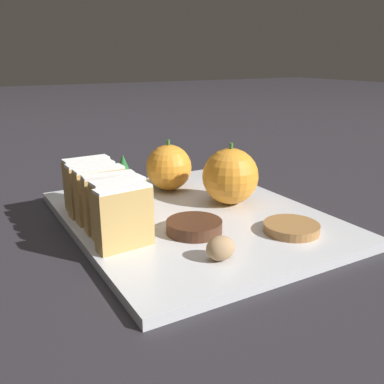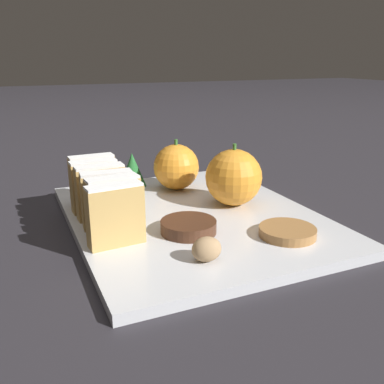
{
  "view_description": "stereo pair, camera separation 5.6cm",
  "coord_description": "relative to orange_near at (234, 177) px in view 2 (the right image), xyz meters",
  "views": [
    {
      "loc": [
        -0.27,
        -0.47,
        0.21
      ],
      "look_at": [
        0.0,
        0.0,
        0.04
      ],
      "focal_mm": 40.0,
      "sensor_mm": 36.0,
      "label": 1
    },
    {
      "loc": [
        -0.22,
        -0.49,
        0.21
      ],
      "look_at": [
        0.0,
        0.0,
        0.04
      ],
      "focal_mm": 40.0,
      "sensor_mm": 36.0,
      "label": 2
    }
  ],
  "objects": [
    {
      "name": "serving_platter",
      "position": [
        -0.07,
        -0.01,
        -0.05
      ],
      "size": [
        0.31,
        0.38,
        0.01
      ],
      "color": "silver",
      "rests_on": "ground_plane"
    },
    {
      "name": "orange_far",
      "position": [
        -0.05,
        0.1,
        -0.0
      ],
      "size": [
        0.07,
        0.07,
        0.08
      ],
      "color": "orange",
      "rests_on": "serving_platter"
    },
    {
      "name": "gingerbread_cookie",
      "position": [
        0.0,
        -0.12,
        -0.03
      ],
      "size": [
        0.07,
        0.07,
        0.01
      ],
      "color": "#A3703D",
      "rests_on": "serving_platter"
    },
    {
      "name": "ground_plane",
      "position": [
        -0.07,
        -0.01,
        -0.05
      ],
      "size": [
        6.0,
        6.0,
        0.0
      ],
      "primitive_type": "plane",
      "color": "#28262B"
    },
    {
      "name": "chocolate_cookie",
      "position": [
        -0.1,
        -0.07,
        -0.03
      ],
      "size": [
        0.07,
        0.07,
        0.01
      ],
      "color": "#472819",
      "rests_on": "serving_platter"
    },
    {
      "name": "walnut",
      "position": [
        -0.11,
        -0.14,
        -0.03
      ],
      "size": [
        0.03,
        0.03,
        0.03
      ],
      "color": "tan",
      "rests_on": "serving_platter"
    },
    {
      "name": "evergreen_sprig",
      "position": [
        -0.1,
        0.14,
        -0.01
      ],
      "size": [
        0.04,
        0.04,
        0.05
      ],
      "color": "#23662D",
      "rests_on": "serving_platter"
    },
    {
      "name": "stollen_slice_second",
      "position": [
        -0.18,
        -0.04,
        -0.0
      ],
      "size": [
        0.06,
        0.03,
        0.07
      ],
      "color": "tan",
      "rests_on": "serving_platter"
    },
    {
      "name": "stollen_slice_front",
      "position": [
        -0.18,
        -0.07,
        -0.0
      ],
      "size": [
        0.06,
        0.03,
        0.07
      ],
      "color": "tan",
      "rests_on": "serving_platter"
    },
    {
      "name": "stollen_slice_sixth",
      "position": [
        -0.18,
        0.08,
        -0.0
      ],
      "size": [
        0.06,
        0.02,
        0.07
      ],
      "color": "tan",
      "rests_on": "serving_platter"
    },
    {
      "name": "stollen_slice_fourth",
      "position": [
        -0.18,
        0.02,
        -0.0
      ],
      "size": [
        0.06,
        0.02,
        0.07
      ],
      "color": "tan",
      "rests_on": "serving_platter"
    },
    {
      "name": "orange_near",
      "position": [
        0.0,
        0.0,
        0.0
      ],
      "size": [
        0.08,
        0.08,
        0.09
      ],
      "color": "orange",
      "rests_on": "serving_platter"
    },
    {
      "name": "stollen_slice_fifth",
      "position": [
        -0.18,
        0.05,
        -0.0
      ],
      "size": [
        0.06,
        0.02,
        0.07
      ],
      "color": "tan",
      "rests_on": "serving_platter"
    },
    {
      "name": "stollen_slice_third",
      "position": [
        -0.18,
        -0.01,
        -0.0
      ],
      "size": [
        0.06,
        0.03,
        0.07
      ],
      "color": "tan",
      "rests_on": "serving_platter"
    }
  ]
}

